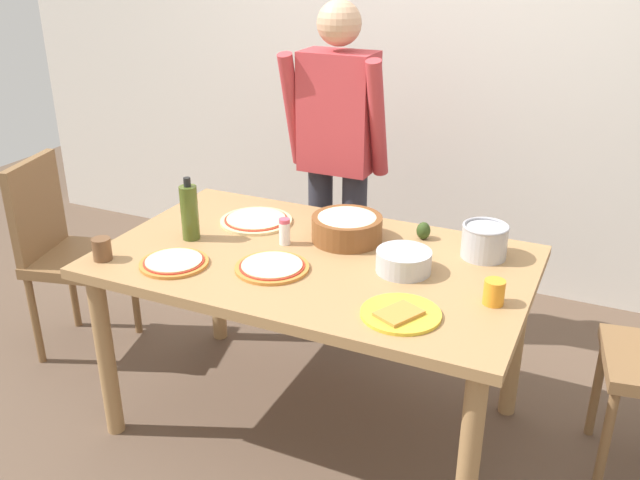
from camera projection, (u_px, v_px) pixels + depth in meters
name	position (u px, v px, depth m)	size (l,w,h in m)	color
ground	(315.00, 420.00, 2.92)	(8.00, 8.00, 0.00)	brown
wall_back	(441.00, 51.00, 3.72)	(5.60, 0.10, 2.60)	silver
dining_table	(315.00, 278.00, 2.64)	(1.60, 0.96, 0.76)	#A37A4C
person_cook	(338.00, 151.00, 3.25)	(0.49, 0.25, 1.62)	#2D2D38
chair_wooden_left	(63.00, 246.00, 3.24)	(0.48, 0.48, 0.95)	brown
pizza_raw_on_board	(256.00, 220.00, 2.92)	(0.30, 0.30, 0.02)	beige
pizza_cooked_on_tray	(272.00, 267.00, 2.51)	(0.27, 0.27, 0.02)	#C67A33
pizza_second_cooked	(174.00, 262.00, 2.54)	(0.25, 0.25, 0.02)	#C67A33
plate_with_slice	(400.00, 314.00, 2.20)	(0.26, 0.26, 0.02)	gold
popcorn_bowl	(347.00, 226.00, 2.73)	(0.28, 0.28, 0.11)	brown
mixing_bowl_steel	(404.00, 261.00, 2.48)	(0.20, 0.20, 0.08)	#B7B7BC
olive_oil_bottle	(190.00, 212.00, 2.72)	(0.07, 0.07, 0.26)	#47561E
steel_pot	(485.00, 241.00, 2.58)	(0.17, 0.17, 0.13)	#B7B7BC
cup_orange	(494.00, 292.00, 2.26)	(0.07, 0.07, 0.09)	orange
cup_small_brown	(102.00, 249.00, 2.57)	(0.07, 0.07, 0.09)	brown
salt_shaker	(285.00, 231.00, 2.70)	(0.04, 0.04, 0.11)	white
avocado	(423.00, 231.00, 2.75)	(0.06, 0.06, 0.07)	#2D4219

